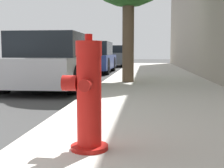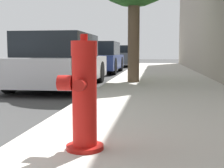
{
  "view_description": "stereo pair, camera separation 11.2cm",
  "coord_description": "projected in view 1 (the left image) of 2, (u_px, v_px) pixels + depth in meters",
  "views": [
    {
      "loc": [
        3.21,
        -2.43,
        0.92
      ],
      "look_at": [
        2.83,
        1.16,
        0.56
      ],
      "focal_mm": 50.0,
      "sensor_mm": 36.0,
      "label": 1
    },
    {
      "loc": [
        3.32,
        -2.41,
        0.92
      ],
      "look_at": [
        2.83,
        1.16,
        0.56
      ],
      "focal_mm": 50.0,
      "sensor_mm": 36.0,
      "label": 2
    }
  ],
  "objects": [
    {
      "name": "sidewalk_slab",
      "position": [
        183.0,
        160.0,
        2.45
      ],
      "size": [
        2.86,
        40.0,
        0.15
      ],
      "color": "beige",
      "rests_on": "ground_plane"
    },
    {
      "name": "parked_car_far",
      "position": [
        111.0,
        56.0,
        20.46
      ],
      "size": [
        1.88,
        4.27,
        1.35
      ],
      "color": "#4C5156",
      "rests_on": "ground_plane"
    },
    {
      "name": "parked_car_near",
      "position": [
        55.0,
        62.0,
        8.15
      ],
      "size": [
        1.79,
        4.41,
        1.4
      ],
      "color": "#B7B7BC",
      "rests_on": "ground_plane"
    },
    {
      "name": "fire_hydrant",
      "position": [
        88.0,
        97.0,
        2.44
      ],
      "size": [
        0.36,
        0.38,
        0.91
      ],
      "color": "#A91511",
      "rests_on": "sidewalk_slab"
    },
    {
      "name": "parked_car_mid",
      "position": [
        92.0,
        58.0,
        14.0
      ],
      "size": [
        1.83,
        4.03,
        1.39
      ],
      "color": "navy",
      "rests_on": "ground_plane"
    }
  ]
}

